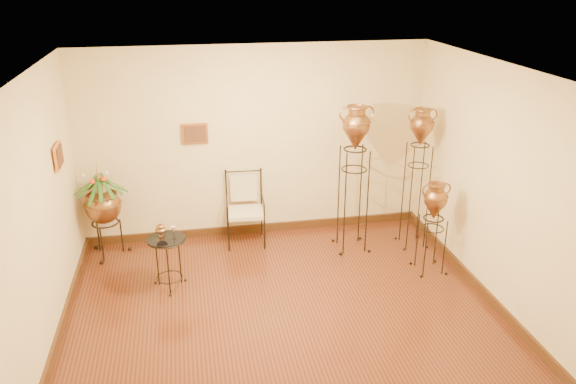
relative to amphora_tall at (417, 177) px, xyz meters
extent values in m
plane|color=#562A14|center=(-2.15, -1.66, -1.04)|extent=(5.00, 5.00, 0.00)
cube|color=#452710|center=(-2.15, 0.82, -0.98)|extent=(5.00, 0.04, 0.12)
cube|color=#452710|center=(-4.63, -1.66, -0.98)|extent=(0.04, 5.00, 0.12)
cube|color=#452710|center=(0.33, -1.66, -0.98)|extent=(0.04, 5.00, 0.12)
cube|color=#DF8641|center=(-3.00, 0.80, 0.56)|extent=(0.36, 0.03, 0.29)
cube|color=#DF8641|center=(-4.61, -0.21, 0.66)|extent=(0.03, 0.36, 0.29)
cube|color=beige|center=(-2.36, 0.49, -0.56)|extent=(0.54, 0.50, 0.06)
cube|color=beige|center=(-2.36, 0.49, -0.26)|extent=(0.39, 0.05, 0.41)
cylinder|color=black|center=(-3.45, -0.56, -0.36)|extent=(0.47, 0.47, 0.02)
camera|label=1|loc=(-3.13, -6.85, 2.73)|focal=35.00mm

